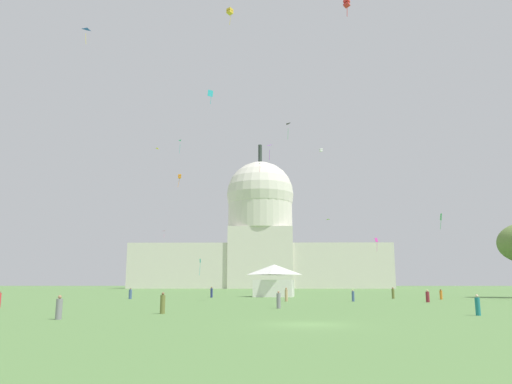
# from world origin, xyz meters

# --- Properties ---
(ground_plane) EXTENTS (800.00, 800.00, 0.00)m
(ground_plane) POSITION_xyz_m (0.00, 0.00, 0.00)
(ground_plane) COLOR #567F42
(capitol_building) EXTENTS (115.48, 31.12, 67.13)m
(capitol_building) POSITION_xyz_m (-3.69, 193.70, 21.45)
(capitol_building) COLOR beige
(capitol_building) RESTS_ON ground_plane
(event_tent) EXTENTS (7.84, 7.96, 5.60)m
(event_tent) POSITION_xyz_m (-0.64, 57.66, 2.77)
(event_tent) COLOR white
(event_tent) RESTS_ON ground_plane
(person_denim_edge_east) EXTENTS (0.63, 0.63, 1.62)m
(person_denim_edge_east) POSITION_xyz_m (-22.62, 45.19, 0.73)
(person_denim_edge_east) COLOR #3D5684
(person_denim_edge_east) RESTS_ON ground_plane
(person_olive_near_tent) EXTENTS (0.55, 0.55, 1.64)m
(person_olive_near_tent) POSITION_xyz_m (-10.53, 9.83, 0.75)
(person_olive_near_tent) COLOR olive
(person_olive_near_tent) RESTS_ON ground_plane
(person_teal_near_tree_east) EXTENTS (0.44, 0.44, 1.52)m
(person_teal_near_tree_east) POSITION_xyz_m (13.27, 8.02, 0.70)
(person_teal_near_tree_east) COLOR #1E757A
(person_teal_near_tree_east) RESTS_ON ground_plane
(person_denim_deep_crowd) EXTENTS (0.44, 0.44, 1.51)m
(person_denim_deep_crowd) POSITION_xyz_m (9.12, 35.64, 0.70)
(person_denim_deep_crowd) COLOR #3D5684
(person_denim_deep_crowd) RESTS_ON ground_plane
(person_olive_lawn_far_left) EXTENTS (0.56, 0.56, 1.73)m
(person_olive_lawn_far_left) POSITION_xyz_m (17.50, 47.66, 0.79)
(person_olive_lawn_far_left) COLOR olive
(person_olive_lawn_far_left) RESTS_ON ground_plane
(person_navy_mid_center) EXTENTS (0.46, 0.46, 1.75)m
(person_navy_mid_center) POSITION_xyz_m (-11.13, 52.58, 0.81)
(person_navy_mid_center) COLOR navy
(person_navy_mid_center) RESTS_ON ground_plane
(person_tan_mid_left) EXTENTS (0.54, 0.54, 1.78)m
(person_tan_mid_left) POSITION_xyz_m (0.42, 35.79, 0.82)
(person_tan_mid_left) COLOR tan
(person_tan_mid_left) RESTS_ON ground_plane
(person_grey_near_tree_west) EXTENTS (0.55, 0.55, 1.57)m
(person_grey_near_tree_west) POSITION_xyz_m (-16.14, 3.65, 0.71)
(person_grey_near_tree_west) COLOR gray
(person_grey_near_tree_west) RESTS_ON ground_plane
(person_maroon_mid_right) EXTENTS (0.49, 0.49, 1.55)m
(person_maroon_mid_right) POSITION_xyz_m (17.93, 33.04, 0.70)
(person_maroon_mid_right) COLOR maroon
(person_maroon_mid_right) RESTS_ON ground_plane
(person_grey_back_center) EXTENTS (0.54, 0.54, 1.61)m
(person_grey_back_center) POSITION_xyz_m (-1.17, 17.98, 0.74)
(person_grey_back_center) COLOR gray
(person_grey_back_center) RESTS_ON ground_plane
(person_orange_lawn_far_right) EXTENTS (0.42, 0.42, 1.51)m
(person_orange_lawn_far_right) POSITION_xyz_m (23.42, 43.62, 0.68)
(person_orange_lawn_far_right) COLOR orange
(person_orange_lawn_far_right) RESTS_ON ground_plane
(kite_turquoise_high) EXTENTS (1.28, 1.90, 3.99)m
(kite_turquoise_high) POSITION_xyz_m (-30.05, 122.85, 47.51)
(kite_turquoise_high) COLOR teal
(kite_white_high) EXTENTS (0.97, 1.26, 3.15)m
(kite_white_high) POSITION_xyz_m (-4.06, 152.35, 47.06)
(kite_white_high) COLOR white
(kite_cyan_high) EXTENTS (0.96, 0.77, 2.56)m
(kite_cyan_high) POSITION_xyz_m (-11.93, 52.75, 35.66)
(kite_cyan_high) COLOR #33BCDB
(kite_magenta_low) EXTENTS (1.22, 0.74, 4.64)m
(kite_magenta_low) POSITION_xyz_m (36.75, 138.96, 16.70)
(kite_magenta_low) COLOR #D1339E
(kite_green_low) EXTENTS (0.42, 0.97, 3.16)m
(kite_green_low) POSITION_xyz_m (33.15, 67.79, 15.26)
(kite_green_low) COLOR green
(kite_black_high) EXTENTS (1.55, 1.93, 4.16)m
(kite_black_high) POSITION_xyz_m (3.86, 95.04, 43.74)
(kite_black_high) COLOR black
(kite_violet_mid) EXTENTS (1.51, 1.41, 3.10)m
(kite_violet_mid) POSITION_xyz_m (-1.37, 78.52, 32.87)
(kite_violet_mid) COLOR purple
(kite_orange_mid) EXTENTS (0.96, 0.92, 3.32)m
(kite_orange_mid) POSITION_xyz_m (-23.85, 91.64, 29.17)
(kite_orange_mid) COLOR orange
(kite_red_high) EXTENTS (1.00, 0.99, 2.33)m
(kite_red_high) POSITION_xyz_m (8.18, 27.53, 37.57)
(kite_red_high) COLOR red
(kite_blue_high) EXTENTS (1.56, 1.33, 3.29)m
(kite_blue_high) POSITION_xyz_m (-37.82, 59.89, 52.32)
(kite_blue_high) COLOR blue
(kite_lime_mid) EXTENTS (1.10, 1.43, 0.16)m
(kite_lime_mid) POSITION_xyz_m (15.02, 96.75, 18.29)
(kite_lime_mid) COLOR #8CD133
(kite_gold_high) EXTENTS (1.53, 1.53, 3.71)m
(kite_gold_high) POSITION_xyz_m (-9.49, 64.71, 59.07)
(kite_gold_high) COLOR gold
(kite_yellow_high) EXTENTS (0.85, 1.73, 0.16)m
(kite_yellow_high) POSITION_xyz_m (-36.01, 116.30, 43.21)
(kite_yellow_high) COLOR yellow
(kite_pink_mid) EXTENTS (1.42, 1.39, 2.14)m
(kite_pink_mid) POSITION_xyz_m (-35.78, 134.68, 19.33)
(kite_pink_mid) COLOR pink
(kite_turquoise_low) EXTENTS (0.42, 0.53, 4.59)m
(kite_turquoise_low) POSITION_xyz_m (-20.24, 108.17, 7.82)
(kite_turquoise_low) COLOR teal
(kite_white_high_b) EXTENTS (1.00, 0.97, 0.98)m
(kite_white_high_b) POSITION_xyz_m (14.43, 107.28, 40.40)
(kite_white_high_b) COLOR white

